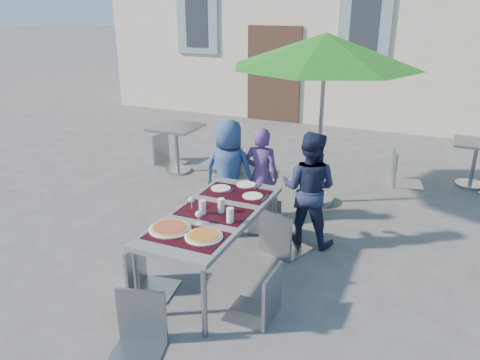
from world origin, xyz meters
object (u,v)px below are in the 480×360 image
at_px(dining_table, 214,217).
at_px(child_0, 229,172).
at_px(pizza_near_right, 204,236).
at_px(child_1, 261,176).
at_px(chair_2, 282,205).
at_px(bg_chair_l_1, 404,147).
at_px(chair_1, 266,192).
at_px(bg_chair_r_0, 234,146).
at_px(chair_0, 203,195).
at_px(cafe_table_1, 475,157).
at_px(child_2, 309,189).
at_px(chair_4, 262,264).
at_px(patio_umbrella, 325,51).
at_px(chair_3, 143,241).
at_px(chair_5, 135,291).
at_px(pizza_near_left, 170,228).
at_px(cafe_table_0, 177,140).
at_px(bg_chair_l_0, 165,130).

relative_size(dining_table, child_0, 1.37).
distance_m(pizza_near_right, child_1, 1.99).
xyz_separation_m(chair_2, bg_chair_l_1, (1.01, 2.84, 0.00)).
height_order(child_1, chair_1, child_1).
height_order(chair_2, bg_chair_r_0, chair_2).
relative_size(chair_0, cafe_table_1, 1.24).
height_order(dining_table, cafe_table_1, dining_table).
xyz_separation_m(child_2, chair_4, (0.03, -1.57, -0.12)).
relative_size(child_1, patio_umbrella, 0.51).
relative_size(patio_umbrella, cafe_table_1, 3.50).
bearing_deg(chair_3, child_1, 76.01).
bearing_deg(chair_1, chair_0, -154.20).
bearing_deg(chair_5, cafe_table_1, 63.56).
distance_m(pizza_near_left, cafe_table_0, 3.68).
distance_m(dining_table, chair_3, 0.73).
distance_m(pizza_near_left, chair_1, 1.72).
bearing_deg(chair_4, child_2, 91.27).
distance_m(child_0, chair_0, 0.52).
bearing_deg(chair_4, dining_table, 148.43).
height_order(pizza_near_right, cafe_table_1, pizza_near_right).
height_order(chair_3, chair_5, chair_5).
height_order(dining_table, chair_1, chair_1).
distance_m(chair_3, bg_chair_r_0, 3.39).
xyz_separation_m(dining_table, bg_chair_l_1, (1.47, 3.60, -0.09)).
bearing_deg(chair_0, child_0, 76.08).
bearing_deg(pizza_near_left, child_1, 86.11).
xyz_separation_m(pizza_near_left, patio_umbrella, (0.65, 2.84, 1.35)).
xyz_separation_m(dining_table, chair_1, (0.11, 1.17, -0.16)).
relative_size(pizza_near_right, child_0, 0.25).
height_order(chair_2, cafe_table_0, chair_2).
bearing_deg(chair_1, cafe_table_1, 49.49).
xyz_separation_m(pizza_near_right, patio_umbrella, (0.29, 2.85, 1.35)).
bearing_deg(chair_2, child_2, 63.50).
relative_size(pizza_near_left, bg_chair_r_0, 0.45).
height_order(child_2, bg_chair_l_1, child_2).
bearing_deg(bg_chair_l_0, child_0, -39.22).
distance_m(pizza_near_right, bg_chair_l_1, 4.32).
height_order(child_2, chair_1, child_2).
xyz_separation_m(child_0, cafe_table_1, (2.95, 2.64, -0.20)).
distance_m(cafe_table_0, cafe_table_1, 4.73).
bearing_deg(chair_4, patio_umbrella, 94.91).
height_order(chair_5, bg_chair_l_0, bg_chair_l_0).
height_order(child_0, chair_2, child_0).
relative_size(child_2, bg_chair_r_0, 1.58).
relative_size(chair_2, cafe_table_1, 1.43).
bearing_deg(child_2, dining_table, 60.71).
bearing_deg(child_1, cafe_table_1, -139.62).
bearing_deg(pizza_near_left, bg_chair_l_0, 123.21).
bearing_deg(chair_5, chair_3, 121.01).
distance_m(child_2, cafe_table_1, 3.38).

